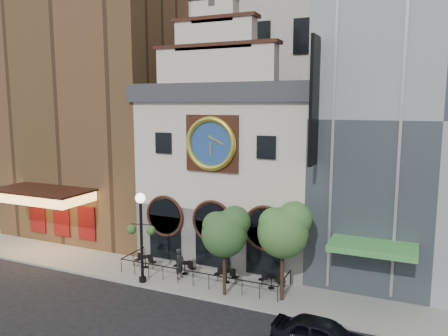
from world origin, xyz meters
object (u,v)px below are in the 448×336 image
at_px(bistro_0, 145,261).
at_px(bistro_3, 271,281).
at_px(tree_right, 284,229).
at_px(lamppost, 141,228).
at_px(pedestrian, 180,264).
at_px(bistro_2, 226,275).
at_px(bistro_1, 185,267).
at_px(tree_left, 225,230).

xyz_separation_m(bistro_0, bistro_3, (8.76, 0.25, 0.00)).
relative_size(bistro_3, tree_right, 0.28).
xyz_separation_m(lamppost, tree_right, (8.60, 1.13, 0.66)).
bearing_deg(pedestrian, bistro_3, -81.60).
distance_m(bistro_0, lamppost, 3.84).
relative_size(bistro_2, pedestrian, 0.81).
xyz_separation_m(bistro_1, pedestrian, (0.10, -0.77, 0.51)).
bearing_deg(pedestrian, lamppost, 126.69).
bearing_deg(tree_right, pedestrian, 177.66).
xyz_separation_m(pedestrian, lamppost, (-1.84, -1.41, 2.48)).
height_order(bistro_3, tree_left, tree_left).
bearing_deg(bistro_3, bistro_1, -178.55).
bearing_deg(tree_left, bistro_3, 41.95).
relative_size(pedestrian, lamppost, 0.35).
xyz_separation_m(bistro_0, bistro_1, (2.95, 0.10, 0.00)).
height_order(bistro_0, tree_left, tree_left).
xyz_separation_m(bistro_1, tree_left, (3.67, -1.77, 3.35)).
bearing_deg(lamppost, bistro_1, 36.21).
xyz_separation_m(bistro_3, pedestrian, (-5.70, -0.92, 0.51)).
bearing_deg(tree_right, bistro_1, 171.30).
relative_size(bistro_0, tree_right, 0.28).
height_order(bistro_3, pedestrian, pedestrian).
xyz_separation_m(tree_left, tree_right, (3.19, 0.72, 0.30)).
distance_m(bistro_1, bistro_3, 5.80).
height_order(bistro_0, lamppost, lamppost).
bearing_deg(bistro_3, tree_right, -48.56).
distance_m(pedestrian, lamppost, 3.40).
relative_size(pedestrian, tree_right, 0.35).
relative_size(tree_left, tree_right, 0.93).
xyz_separation_m(bistro_2, lamppost, (-4.77, -2.03, 2.99)).
bearing_deg(bistro_2, bistro_0, 179.51).
distance_m(bistro_3, pedestrian, 5.80).
bearing_deg(bistro_1, lamppost, -128.63).
bearing_deg(lamppost, bistro_3, 2.00).
bearing_deg(tree_left, bistro_2, 111.81).
xyz_separation_m(bistro_2, pedestrian, (-2.92, -0.62, 0.51)).
bearing_deg(pedestrian, bistro_2, -78.81).
bearing_deg(pedestrian, bistro_1, 6.41).
bearing_deg(bistro_0, bistro_2, -0.49).
relative_size(bistro_0, bistro_2, 1.00).
distance_m(lamppost, tree_left, 5.44).
relative_size(bistro_1, bistro_2, 1.00).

